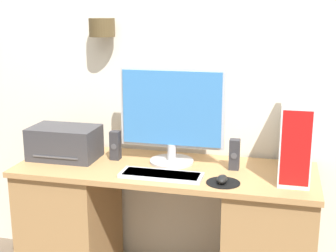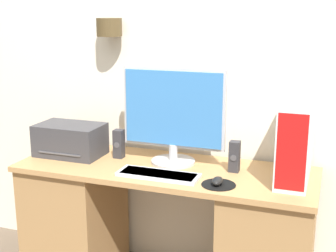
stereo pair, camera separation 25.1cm
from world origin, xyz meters
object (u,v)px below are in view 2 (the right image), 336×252
at_px(mouse, 217,181).
at_px(speaker_right, 234,156).
at_px(computer_tower, 296,141).
at_px(speaker_left, 119,144).
at_px(printer, 70,140).
at_px(monitor, 173,114).
at_px(keyboard, 158,175).

relative_size(mouse, speaker_right, 0.55).
height_order(computer_tower, speaker_left, computer_tower).
height_order(speaker_left, speaker_right, same).
relative_size(mouse, printer, 0.24).
bearing_deg(computer_tower, speaker_right, 177.06).
bearing_deg(mouse, computer_tower, 32.15).
bearing_deg(computer_tower, monitor, 176.11).
xyz_separation_m(monitor, printer, (-0.62, -0.07, -0.19)).
bearing_deg(keyboard, monitor, 90.34).
xyz_separation_m(monitor, computer_tower, (0.67, -0.05, -0.08)).
bearing_deg(monitor, printer, -173.65).
height_order(computer_tower, speaker_right, computer_tower).
relative_size(keyboard, mouse, 4.63).
height_order(printer, speaker_left, printer).
bearing_deg(printer, monitor, 6.35).
height_order(monitor, mouse, monitor).
distance_m(monitor, speaker_left, 0.39).
xyz_separation_m(mouse, speaker_left, (-0.65, 0.24, 0.06)).
xyz_separation_m(printer, speaker_right, (0.98, 0.04, -0.01)).
bearing_deg(keyboard, computer_tower, 16.43).
relative_size(computer_tower, printer, 1.13).
relative_size(printer, speaker_left, 2.31).
relative_size(keyboard, printer, 1.11).
bearing_deg(speaker_left, monitor, 3.45).
bearing_deg(speaker_right, monitor, 175.28).
height_order(monitor, computer_tower, monitor).
distance_m(mouse, printer, 0.97).
xyz_separation_m(mouse, printer, (-0.95, 0.19, 0.07)).
relative_size(keyboard, computer_tower, 0.99).
height_order(keyboard, printer, printer).
xyz_separation_m(keyboard, speaker_right, (0.35, 0.21, 0.07)).
relative_size(monitor, keyboard, 1.37).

